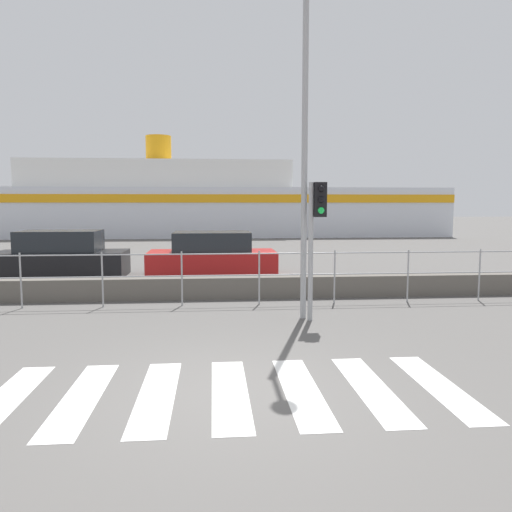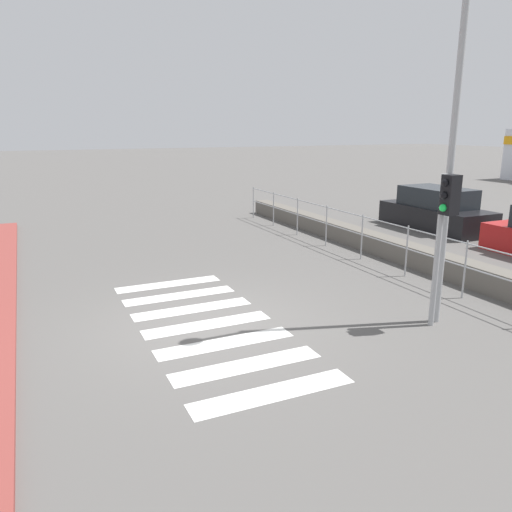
# 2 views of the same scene
# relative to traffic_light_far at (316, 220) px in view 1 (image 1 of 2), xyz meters

# --- Properties ---
(ground_plane) EXTENTS (160.00, 160.00, 0.00)m
(ground_plane) POSITION_rel_traffic_light_far_xyz_m (-1.87, -3.73, -2.03)
(ground_plane) COLOR #565451
(crosswalk) EXTENTS (5.85, 2.40, 0.01)m
(crosswalk) POSITION_rel_traffic_light_far_xyz_m (-1.85, -3.73, -2.03)
(crosswalk) COLOR silver
(crosswalk) RESTS_ON ground_plane
(seawall) EXTENTS (21.84, 0.55, 0.53)m
(seawall) POSITION_rel_traffic_light_far_xyz_m (-1.87, 2.59, -1.76)
(seawall) COLOR #605B54
(seawall) RESTS_ON ground_plane
(harbor_fence) EXTENTS (19.70, 0.04, 1.26)m
(harbor_fence) POSITION_rel_traffic_light_far_xyz_m (-1.87, 1.71, -1.21)
(harbor_fence) COLOR #9EA0A3
(harbor_fence) RESTS_ON ground_plane
(traffic_light_far) EXTENTS (0.34, 0.32, 2.76)m
(traffic_light_far) POSITION_rel_traffic_light_far_xyz_m (0.00, 0.00, 0.00)
(traffic_light_far) COLOR #9EA0A3
(traffic_light_far) RESTS_ON ground_plane
(streetlamp) EXTENTS (0.32, 1.33, 6.55)m
(streetlamp) POSITION_rel_traffic_light_far_xyz_m (-0.21, -0.01, 2.01)
(streetlamp) COLOR #9EA0A3
(streetlamp) RESTS_ON ground_plane
(ferry_boat) EXTENTS (33.18, 6.16, 7.14)m
(ferry_boat) POSITION_rel_traffic_light_far_xyz_m (-2.68, 26.89, 0.25)
(ferry_boat) COLOR silver
(ferry_boat) RESTS_ON ground_plane
(parked_car_black) EXTENTS (4.11, 1.73, 1.49)m
(parked_car_black) POSITION_rel_traffic_light_far_xyz_m (-6.92, 6.68, -1.40)
(parked_car_black) COLOR black
(parked_car_black) RESTS_ON ground_plane
(parked_car_red) EXTENTS (4.17, 1.86, 1.42)m
(parked_car_red) POSITION_rel_traffic_light_far_xyz_m (-2.07, 6.68, -1.43)
(parked_car_red) COLOR #B21919
(parked_car_red) RESTS_ON ground_plane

